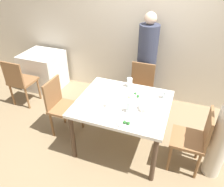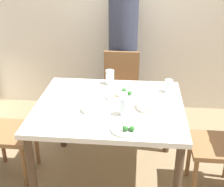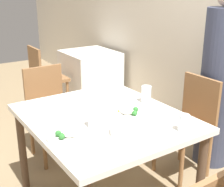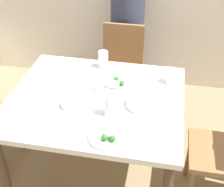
# 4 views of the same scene
# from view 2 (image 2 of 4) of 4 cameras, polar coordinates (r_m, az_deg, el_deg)

# --- Properties ---
(ground_plane) EXTENTS (10.00, 10.00, 0.00)m
(ground_plane) POSITION_cam_2_polar(r_m,az_deg,el_deg) (2.89, -0.44, -14.99)
(ground_plane) COLOR #847051
(dining_table) EXTENTS (1.17, 1.01, 0.73)m
(dining_table) POSITION_cam_2_polar(r_m,az_deg,el_deg) (2.52, -0.49, -3.68)
(dining_table) COLOR silver
(dining_table) RESTS_ON ground_plane
(chair_adult_spot) EXTENTS (0.40, 0.40, 0.87)m
(chair_adult_spot) POSITION_cam_2_polar(r_m,az_deg,el_deg) (3.34, 1.57, 0.71)
(chair_adult_spot) COLOR brown
(chair_adult_spot) RESTS_ON ground_plane
(chair_empty_left) EXTENTS (0.40, 0.40, 0.87)m
(chair_empty_left) POSITION_cam_2_polar(r_m,az_deg,el_deg) (2.81, -19.66, -5.97)
(chair_empty_left) COLOR brown
(chair_empty_left) RESTS_ON ground_plane
(person_adult) EXTENTS (0.32, 0.32, 1.61)m
(person_adult) POSITION_cam_2_polar(r_m,az_deg,el_deg) (3.56, 2.00, 6.87)
(person_adult) COLOR #33384C
(person_adult) RESTS_ON ground_plane
(bowl_curry) EXTENTS (0.20, 0.20, 0.06)m
(bowl_curry) POSITION_cam_2_polar(r_m,az_deg,el_deg) (2.43, 6.91, -2.09)
(bowl_curry) COLOR silver
(bowl_curry) RESTS_ON dining_table
(plate_rice_adult) EXTENTS (0.23, 0.23, 0.06)m
(plate_rice_adult) POSITION_cam_2_polar(r_m,az_deg,el_deg) (2.14, 2.92, -6.33)
(plate_rice_adult) COLOR white
(plate_rice_adult) RESTS_ON dining_table
(plate_rice_child) EXTENTS (0.26, 0.26, 0.06)m
(plate_rice_child) POSITION_cam_2_polar(r_m,az_deg,el_deg) (2.60, 1.67, -0.30)
(plate_rice_child) COLOR white
(plate_rice_child) RESTS_ON dining_table
(bowl_rice_small) EXTENTS (0.11, 0.11, 0.04)m
(bowl_rice_small) POSITION_cam_2_polar(r_m,az_deg,el_deg) (2.38, -4.25, -2.79)
(bowl_rice_small) COLOR white
(bowl_rice_small) RESTS_ON dining_table
(glass_water_tall) EXTENTS (0.07, 0.07, 0.14)m
(glass_water_tall) POSITION_cam_2_polar(r_m,az_deg,el_deg) (2.30, 2.22, -2.38)
(glass_water_tall) COLOR silver
(glass_water_tall) RESTS_ON dining_table
(glass_water_short) EXTENTS (0.08, 0.08, 0.13)m
(glass_water_short) POSITION_cam_2_polar(r_m,az_deg,el_deg) (2.83, -0.39, 3.01)
(glass_water_short) COLOR silver
(glass_water_short) RESTS_ON dining_table
(glass_water_center) EXTENTS (0.07, 0.07, 0.11)m
(glass_water_center) POSITION_cam_2_polar(r_m,az_deg,el_deg) (2.71, 10.31, 1.36)
(glass_water_center) COLOR silver
(glass_water_center) RESTS_ON dining_table
(fork_steel) EXTENTS (0.18, 0.04, 0.01)m
(fork_steel) POSITION_cam_2_polar(r_m,az_deg,el_deg) (2.29, -11.41, -5.01)
(fork_steel) COLOR silver
(fork_steel) RESTS_ON dining_table
(spoon_steel) EXTENTS (0.18, 0.07, 0.01)m
(spoon_steel) POSITION_cam_2_polar(r_m,az_deg,el_deg) (2.51, -6.53, -1.75)
(spoon_steel) COLOR silver
(spoon_steel) RESTS_ON dining_table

